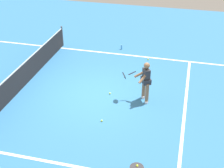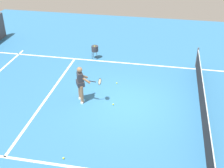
{
  "view_description": "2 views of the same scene",
  "coord_description": "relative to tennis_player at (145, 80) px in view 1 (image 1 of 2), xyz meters",
  "views": [
    {
      "loc": [
        -9.98,
        -3.17,
        6.61
      ],
      "look_at": [
        -0.34,
        -0.73,
        0.78
      ],
      "focal_mm": 51.75,
      "sensor_mm": 36.0,
      "label": 1
    },
    {
      "loc": [
        10.1,
        1.36,
        6.78
      ],
      "look_at": [
        -0.14,
        -0.63,
        0.79
      ],
      "focal_mm": 47.8,
      "sensor_mm": 36.0,
      "label": 2
    }
  ],
  "objects": [
    {
      "name": "tennis_player",
      "position": [
        0.0,
        0.0,
        0.0
      ],
      "size": [
        0.68,
        1.14,
        1.55
      ],
      "color": "#8C6647",
      "rests_on": "ground"
    },
    {
      "name": "court_net",
      "position": [
        -0.1,
        4.81,
        -0.37
      ],
      "size": [
        8.24,
        0.08,
        1.03
      ],
      "color": "#4C4C51",
      "rests_on": "ground"
    },
    {
      "name": "water_bottle",
      "position": [
        4.28,
        1.83,
        -0.73
      ],
      "size": [
        0.07,
        0.07,
        0.24
      ],
      "primitive_type": "cylinder",
      "color": "#4C9EE5",
      "rests_on": "ground"
    },
    {
      "name": "tennis_ball_mid",
      "position": [
        -1.67,
        1.17,
        -0.81
      ],
      "size": [
        0.07,
        0.07,
        0.07
      ],
      "primitive_type": "sphere",
      "color": "#D1E533",
      "rests_on": "ground"
    },
    {
      "name": "sideline_left_marking",
      "position": [
        -3.88,
        1.85,
        -0.84
      ],
      "size": [
        0.1,
        16.19,
        0.01
      ],
      "primitive_type": "cube",
      "color": "white",
      "rests_on": "ground"
    },
    {
      "name": "ground_plane",
      "position": [
        -0.1,
        1.85,
        -0.85
      ],
      "size": [
        23.65,
        23.65,
        0.0
      ],
      "primitive_type": "plane",
      "color": "teal"
    },
    {
      "name": "tennis_ball_near",
      "position": [
        0.08,
        1.34,
        -0.81
      ],
      "size": [
        0.07,
        0.07,
        0.07
      ],
      "primitive_type": "sphere",
      "color": "#D1E533",
      "rests_on": "ground"
    },
    {
      "name": "service_line_marking",
      "position": [
        -0.1,
        -1.52,
        -0.84
      ],
      "size": [
        7.56,
        0.1,
        0.01
      ],
      "primitive_type": "cube",
      "color": "white",
      "rests_on": "ground"
    },
    {
      "name": "tennis_ball_far",
      "position": [
        3.4,
        0.36,
        -0.81
      ],
      "size": [
        0.07,
        0.07,
        0.07
      ],
      "primitive_type": "sphere",
      "color": "#D1E533",
      "rests_on": "ground"
    },
    {
      "name": "sideline_right_marking",
      "position": [
        3.68,
        1.85,
        -0.84
      ],
      "size": [
        0.1,
        16.19,
        0.01
      ],
      "primitive_type": "cube",
      "color": "white",
      "rests_on": "ground"
    }
  ]
}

